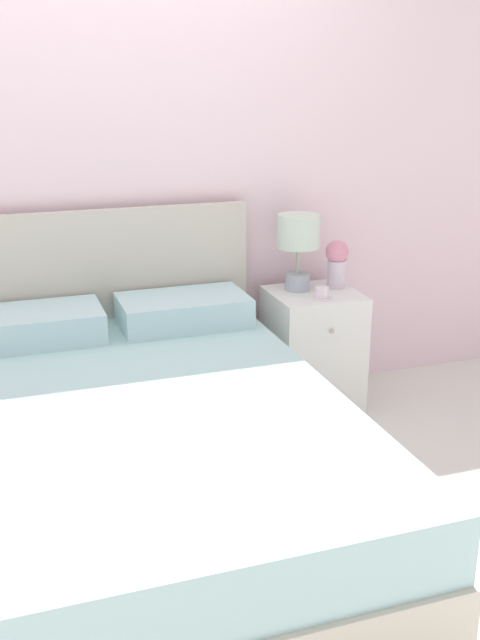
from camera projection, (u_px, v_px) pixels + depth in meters
ground_plane at (109, 413)px, 3.88m from camera, size 12.00×12.00×0.00m
wall_back at (91, 157)px, 3.53m from camera, size 8.00×0.06×2.60m
bed at (147, 450)px, 2.91m from camera, size 1.47×2.11×1.06m
nightstand at (312, 349)px, 3.89m from camera, size 0.44×0.44×0.62m
table_lamp at (298, 239)px, 3.76m from camera, size 0.21×0.21×0.39m
flower_vase at (337, 261)px, 3.84m from camera, size 0.12×0.12×0.25m
teacup at (322, 294)px, 3.68m from camera, size 0.11×0.11×0.06m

